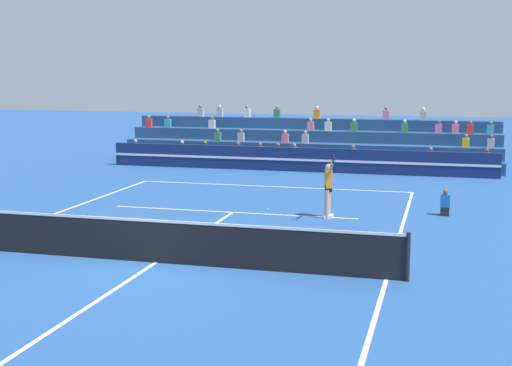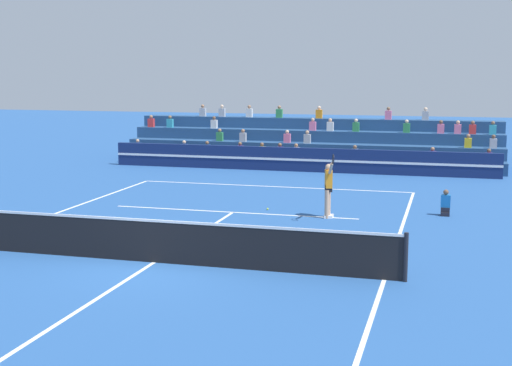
# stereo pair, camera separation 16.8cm
# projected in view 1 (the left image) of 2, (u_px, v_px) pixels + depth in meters

# --- Properties ---
(ground_plane) EXTENTS (120.00, 120.00, 0.00)m
(ground_plane) POSITION_uv_depth(u_px,v_px,m) (156.00, 263.00, 17.18)
(ground_plane) COLOR #285699
(court_lines) EXTENTS (11.10, 23.90, 0.01)m
(court_lines) POSITION_uv_depth(u_px,v_px,m) (156.00, 263.00, 17.17)
(court_lines) COLOR white
(court_lines) RESTS_ON ground
(tennis_net) EXTENTS (12.00, 0.10, 1.10)m
(tennis_net) POSITION_uv_depth(u_px,v_px,m) (155.00, 241.00, 17.09)
(tennis_net) COLOR black
(tennis_net) RESTS_ON ground
(sponsor_banner_wall) EXTENTS (18.00, 0.26, 1.10)m
(sponsor_banner_wall) POSITION_uv_depth(u_px,v_px,m) (296.00, 159.00, 32.83)
(sponsor_banner_wall) COLOR navy
(sponsor_banner_wall) RESTS_ON ground
(bleacher_stand) EXTENTS (18.54, 3.80, 2.83)m
(bleacher_stand) POSITION_uv_depth(u_px,v_px,m) (309.00, 146.00, 35.81)
(bleacher_stand) COLOR navy
(bleacher_stand) RESTS_ON ground
(ball_kid_courtside) EXTENTS (0.30, 0.36, 0.84)m
(ball_kid_courtside) POSITION_uv_depth(u_px,v_px,m) (445.00, 205.00, 22.79)
(ball_kid_courtside) COLOR black
(ball_kid_courtside) RESTS_ON ground
(tennis_player) EXTENTS (0.51, 1.38, 2.19)m
(tennis_player) POSITION_uv_depth(u_px,v_px,m) (328.00, 187.00, 22.30)
(tennis_player) COLOR tan
(tennis_player) RESTS_ON ground
(tennis_ball) EXTENTS (0.07, 0.07, 0.07)m
(tennis_ball) POSITION_uv_depth(u_px,v_px,m) (267.00, 209.00, 23.70)
(tennis_ball) COLOR #C6DB33
(tennis_ball) RESTS_ON ground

